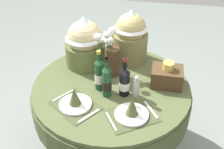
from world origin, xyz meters
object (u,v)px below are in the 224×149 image
(dining_table, at_px, (111,99))
(wine_bottle_right, at_px, (99,74))
(flower_vase, at_px, (111,55))
(woven_basket_side_right, at_px, (167,76))
(place_setting_left, at_px, (75,101))
(wine_bottle_left, at_px, (107,81))
(gift_tub_back_centre, at_px, (130,34))
(gift_tub_back_left, at_px, (85,40))
(pepper_mill, at_px, (136,87))
(place_setting_right, at_px, (132,111))
(wine_bottle_centre, at_px, (124,81))

(dining_table, relative_size, wine_bottle_right, 3.78)
(flower_vase, distance_m, woven_basket_side_right, 0.48)
(place_setting_left, xyz_separation_m, wine_bottle_left, (0.20, 0.16, 0.08))
(wine_bottle_right, distance_m, gift_tub_back_centre, 0.53)
(gift_tub_back_left, bearing_deg, woven_basket_side_right, -13.65)
(flower_vase, distance_m, gift_tub_back_centre, 0.31)
(pepper_mill, bearing_deg, woven_basket_side_right, 41.94)
(place_setting_right, distance_m, wine_bottle_centre, 0.26)
(wine_bottle_centre, distance_m, pepper_mill, 0.10)
(dining_table, relative_size, wine_bottle_left, 3.90)
(dining_table, bearing_deg, pepper_mill, -25.94)
(dining_table, height_order, wine_bottle_left, wine_bottle_left)
(place_setting_left, xyz_separation_m, flower_vase, (0.18, 0.45, 0.14))
(pepper_mill, distance_m, woven_basket_side_right, 0.30)
(gift_tub_back_centre, bearing_deg, wine_bottle_right, -109.29)
(gift_tub_back_centre, relative_size, woven_basket_side_right, 1.96)
(place_setting_right, distance_m, gift_tub_back_left, 0.80)
(wine_bottle_right, bearing_deg, woven_basket_side_right, 16.89)
(wine_bottle_right, height_order, pepper_mill, wine_bottle_right)
(place_setting_left, height_order, woven_basket_side_right, woven_basket_side_right)
(wine_bottle_centre, bearing_deg, place_setting_right, -68.92)
(wine_bottle_centre, bearing_deg, wine_bottle_left, -163.68)
(gift_tub_back_centre, bearing_deg, flower_vase, -113.92)
(gift_tub_back_left, xyz_separation_m, gift_tub_back_centre, (0.38, 0.16, 0.02))
(wine_bottle_left, height_order, wine_bottle_centre, wine_bottle_left)
(gift_tub_back_left, height_order, woven_basket_side_right, gift_tub_back_left)
(wine_bottle_left, distance_m, gift_tub_back_centre, 0.58)
(place_setting_left, bearing_deg, wine_bottle_right, 61.39)
(wine_bottle_centre, distance_m, woven_basket_side_right, 0.37)
(place_setting_right, height_order, woven_basket_side_right, woven_basket_side_right)
(wine_bottle_right, distance_m, woven_basket_side_right, 0.54)
(wine_bottle_left, bearing_deg, gift_tub_back_left, 124.54)
(dining_table, distance_m, place_setting_right, 0.43)
(wine_bottle_right, bearing_deg, flower_vase, 77.14)
(gift_tub_back_left, bearing_deg, dining_table, -43.52)
(woven_basket_side_right, bearing_deg, dining_table, -167.44)
(gift_tub_back_left, bearing_deg, wine_bottle_centre, -42.05)
(pepper_mill, distance_m, gift_tub_back_centre, 0.57)
(wine_bottle_left, distance_m, woven_basket_side_right, 0.50)
(wine_bottle_left, height_order, woven_basket_side_right, wine_bottle_left)
(wine_bottle_left, relative_size, wine_bottle_right, 0.97)
(wine_bottle_centre, relative_size, gift_tub_back_left, 0.72)
(flower_vase, distance_m, pepper_mill, 0.37)
(place_setting_left, bearing_deg, pepper_mill, 24.62)
(dining_table, distance_m, place_setting_left, 0.41)
(place_setting_right, bearing_deg, wine_bottle_centre, 111.08)
(place_setting_left, relative_size, flower_vase, 1.01)
(wine_bottle_right, bearing_deg, gift_tub_back_left, 121.69)
(place_setting_left, distance_m, gift_tub_back_left, 0.60)
(place_setting_left, xyz_separation_m, pepper_mill, (0.42, 0.19, 0.04))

